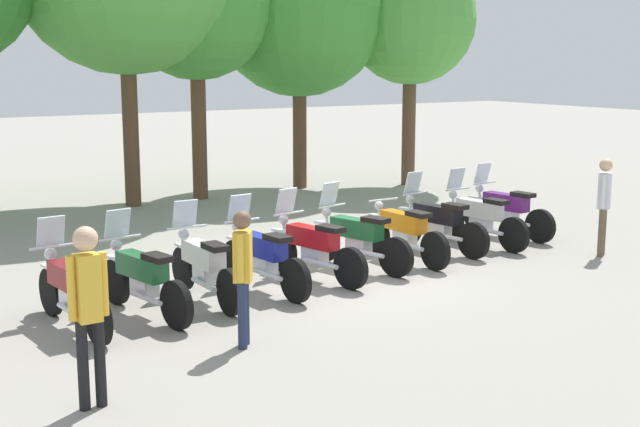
# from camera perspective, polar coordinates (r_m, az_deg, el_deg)

# --- Properties ---
(ground_plane) EXTENTS (80.00, 80.00, 0.00)m
(ground_plane) POSITION_cam_1_polar(r_m,az_deg,el_deg) (13.76, 1.09, -4.01)
(ground_plane) COLOR gray
(motorcycle_0) EXTENTS (0.62, 2.19, 1.37)m
(motorcycle_0) POSITION_cam_1_polar(r_m,az_deg,el_deg) (11.36, -16.11, -4.82)
(motorcycle_0) COLOR black
(motorcycle_0) RESTS_ON ground_plane
(motorcycle_1) EXTENTS (0.66, 2.17, 1.37)m
(motorcycle_1) POSITION_cam_1_polar(r_m,az_deg,el_deg) (11.71, -11.64, -4.18)
(motorcycle_1) COLOR black
(motorcycle_1) RESTS_ON ground_plane
(motorcycle_2) EXTENTS (0.62, 2.19, 1.37)m
(motorcycle_2) POSITION_cam_1_polar(r_m,az_deg,el_deg) (12.25, -7.69, -3.41)
(motorcycle_2) COLOR black
(motorcycle_2) RESTS_ON ground_plane
(motorcycle_3) EXTENTS (0.62, 2.19, 1.37)m
(motorcycle_3) POSITION_cam_1_polar(r_m,az_deg,el_deg) (12.70, -3.81, -2.84)
(motorcycle_3) COLOR black
(motorcycle_3) RESTS_ON ground_plane
(motorcycle_4) EXTENTS (0.71, 2.16, 1.37)m
(motorcycle_4) POSITION_cam_1_polar(r_m,az_deg,el_deg) (13.31, -0.48, -2.21)
(motorcycle_4) COLOR black
(motorcycle_4) RESTS_ON ground_plane
(motorcycle_5) EXTENTS (0.78, 2.15, 1.37)m
(motorcycle_5) POSITION_cam_1_polar(r_m,az_deg,el_deg) (14.00, 2.44, -1.59)
(motorcycle_5) COLOR black
(motorcycle_5) RESTS_ON ground_plane
(motorcycle_6) EXTENTS (0.62, 2.19, 0.99)m
(motorcycle_6) POSITION_cam_1_polar(r_m,az_deg,el_deg) (14.60, 5.54, -1.20)
(motorcycle_6) COLOR black
(motorcycle_6) RESTS_ON ground_plane
(motorcycle_7) EXTENTS (0.62, 2.18, 1.37)m
(motorcycle_7) POSITION_cam_1_polar(r_m,az_deg,el_deg) (15.40, 7.77, -0.59)
(motorcycle_7) COLOR black
(motorcycle_7) RESTS_ON ground_plane
(motorcycle_8) EXTENTS (0.62, 2.19, 1.37)m
(motorcycle_8) POSITION_cam_1_polar(r_m,az_deg,el_deg) (16.02, 10.47, -0.24)
(motorcycle_8) COLOR black
(motorcycle_8) RESTS_ON ground_plane
(motorcycle_9) EXTENTS (0.62, 2.19, 1.37)m
(motorcycle_9) POSITION_cam_1_polar(r_m,az_deg,el_deg) (16.91, 12.17, 0.25)
(motorcycle_9) COLOR black
(motorcycle_9) RESTS_ON ground_plane
(person_0) EXTENTS (0.30, 0.37, 1.64)m
(person_0) POSITION_cam_1_polar(r_m,az_deg,el_deg) (10.18, -5.12, -3.63)
(person_0) COLOR #232D4C
(person_0) RESTS_ON ground_plane
(person_1) EXTENTS (0.40, 0.25, 1.82)m
(person_1) POSITION_cam_1_polar(r_m,az_deg,el_deg) (8.64, -15.04, -5.63)
(person_1) COLOR black
(person_1) RESTS_ON ground_plane
(person_2) EXTENTS (0.38, 0.31, 1.70)m
(person_2) POSITION_cam_1_polar(r_m,az_deg,el_deg) (15.61, 18.23, 0.91)
(person_2) COLOR brown
(person_2) RESTS_ON ground_plane
(tree_3) EXTENTS (3.61, 3.61, 6.45)m
(tree_3) POSITION_cam_1_polar(r_m,az_deg,el_deg) (21.01, -8.19, 13.52)
(tree_3) COLOR brown
(tree_3) RESTS_ON ground_plane
(tree_4) EXTENTS (4.46, 4.46, 6.84)m
(tree_4) POSITION_cam_1_polar(r_m,az_deg,el_deg) (22.59, -1.38, 13.31)
(tree_4) COLOR brown
(tree_4) RESTS_ON ground_plane
(tree_5) EXTENTS (3.42, 3.42, 6.08)m
(tree_5) POSITION_cam_1_polar(r_m,az_deg,el_deg) (23.25, 6.00, 12.57)
(tree_5) COLOR brown
(tree_5) RESTS_ON ground_plane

